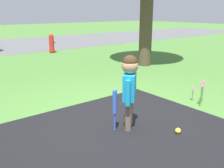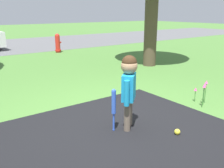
{
  "view_description": "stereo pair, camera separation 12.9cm",
  "coord_description": "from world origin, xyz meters",
  "px_view_note": "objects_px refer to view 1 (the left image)",
  "views": [
    {
      "loc": [
        -2.28,
        -2.77,
        1.65
      ],
      "look_at": [
        -0.02,
        0.11,
        0.58
      ],
      "focal_mm": 40.0,
      "sensor_mm": 36.0,
      "label": 1
    },
    {
      "loc": [
        -2.18,
        -2.85,
        1.65
      ],
      "look_at": [
        -0.02,
        0.11,
        0.58
      ],
      "focal_mm": 40.0,
      "sensor_mm": 36.0,
      "label": 2
    }
  ],
  "objects_px": {
    "baseball_bat": "(115,104)",
    "fire_hydrant": "(52,44)",
    "sports_ball": "(178,131)",
    "child": "(130,82)"
  },
  "relations": [
    {
      "from": "baseball_bat",
      "to": "fire_hydrant",
      "type": "height_order",
      "value": "fire_hydrant"
    },
    {
      "from": "sports_ball",
      "to": "baseball_bat",
      "type": "bearing_deg",
      "value": 136.38
    },
    {
      "from": "child",
      "to": "baseball_bat",
      "type": "relative_size",
      "value": 1.71
    },
    {
      "from": "child",
      "to": "fire_hydrant",
      "type": "height_order",
      "value": "child"
    },
    {
      "from": "baseball_bat",
      "to": "sports_ball",
      "type": "xyz_separation_m",
      "value": [
        0.64,
        -0.61,
        -0.37
      ]
    },
    {
      "from": "sports_ball",
      "to": "fire_hydrant",
      "type": "distance_m",
      "value": 7.82
    },
    {
      "from": "fire_hydrant",
      "to": "child",
      "type": "bearing_deg",
      "value": -106.57
    },
    {
      "from": "child",
      "to": "sports_ball",
      "type": "bearing_deg",
      "value": -95.36
    },
    {
      "from": "child",
      "to": "baseball_bat",
      "type": "height_order",
      "value": "child"
    },
    {
      "from": "baseball_bat",
      "to": "sports_ball",
      "type": "relative_size",
      "value": 7.7
    }
  ]
}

